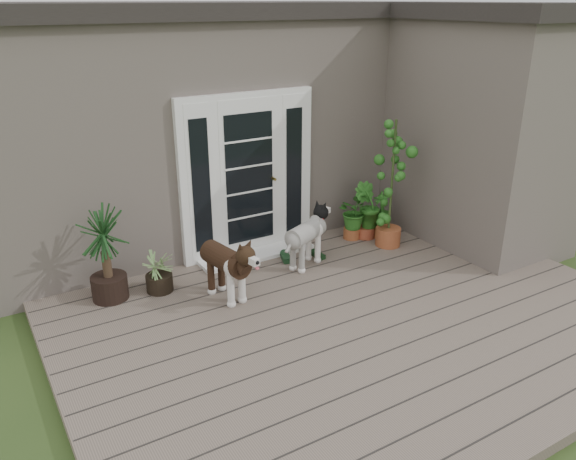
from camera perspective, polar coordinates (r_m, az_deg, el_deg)
deck at (r=6.36m, az=7.17°, el=-9.13°), size 6.20×4.60×0.12m
house_main at (r=9.31m, az=-8.89°, el=10.79°), size 7.40×4.00×3.10m
roof_main at (r=9.14m, az=-9.53°, el=20.98°), size 7.60×4.20×0.20m
house_wing at (r=8.47m, az=18.80°, el=8.77°), size 1.60×2.40×3.10m
roof_wing at (r=8.28m, az=20.27°, el=19.91°), size 1.80×2.60×0.20m
door_unit at (r=7.50m, az=-4.03°, el=5.46°), size 1.90×0.14×2.15m
door_step at (r=7.70m, az=-3.14°, el=-2.41°), size 1.60×0.40×0.05m
brindle_dog at (r=6.53m, az=-6.24°, el=-3.99°), size 0.52×0.92×0.72m
white_dog at (r=7.29m, az=1.79°, el=-1.18°), size 0.88×0.65×0.68m
spider_plant at (r=6.86m, az=-12.85°, el=-3.86°), size 0.65×0.65×0.56m
yucca at (r=6.72m, az=-17.81°, el=-2.31°), size 0.83×0.83×1.13m
herb_a at (r=8.20m, az=6.46°, el=1.13°), size 0.66×0.66×0.60m
herb_b at (r=8.26m, az=7.87°, el=1.21°), size 0.57×0.57×0.60m
herb_c at (r=8.37m, az=9.22°, el=1.12°), size 0.35×0.35×0.52m
sapling at (r=7.84m, az=10.36°, el=4.69°), size 0.60×0.60×1.84m
clog_left at (r=7.65m, az=3.02°, el=-2.46°), size 0.14×0.27×0.08m
clog_right at (r=7.56m, az=-0.23°, el=-2.70°), size 0.23×0.33×0.09m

